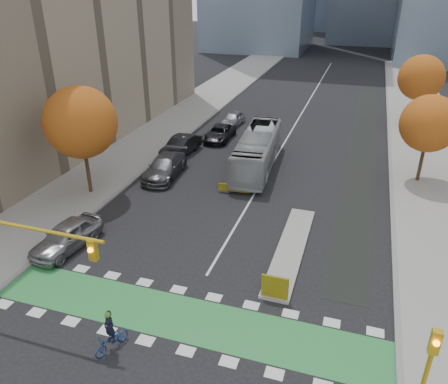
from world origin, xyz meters
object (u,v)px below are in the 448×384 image
Objects in this scene: parked_car_a at (67,236)px; tree_east_far at (421,78)px; traffic_signal_west at (1,242)px; tree_west at (81,122)px; tree_east_near at (429,124)px; parked_car_d at (219,133)px; parked_car_e at (233,119)px; bus at (257,150)px; parked_car_b at (181,146)px; hazard_board at (275,287)px; traffic_signal_east at (430,360)px; cyclist at (111,337)px; parked_car_c at (165,167)px.

tree_east_far is at bearing 63.82° from parked_car_a.
tree_west is at bearing 108.02° from traffic_signal_west.
parked_car_d is (-18.50, 4.65, -4.16)m from tree_east_near.
tree_west is at bearing -101.18° from parked_car_e.
traffic_signal_west is at bearing -112.21° from bus.
parked_car_b is at bearing -179.03° from tree_east_near.
traffic_signal_west is at bearing -88.17° from parked_car_e.
tree_west reaches higher than hazard_board.
parked_car_b reaches higher than parked_car_e.
tree_east_near is 13.56m from bus.
parked_car_b is (-21.11, -16.35, -4.40)m from tree_east_far.
parked_car_e is (-19.09, -6.35, -4.50)m from tree_east_far.
parked_car_a is (-19.50, 5.51, -1.89)m from traffic_signal_east.
parked_car_a is 16.66m from parked_car_b.
traffic_signal_west is at bearing -117.95° from tree_east_far.
traffic_signal_west is 1.66× the size of parked_car_b.
parked_car_e is at bearing 117.98° from traffic_signal_east.
bus is 2.64× the size of parked_car_e.
hazard_board is 18.44m from tree_west.
parked_car_a is (-21.00, -17.00, -4.02)m from tree_east_near.
traffic_signal_east is at bearing 23.03° from cyclist.
traffic_signal_west reaches higher than parked_car_a.
tree_east_far reaches higher than tree_east_near.
cyclist is at bearing -35.76° from parked_car_a.
parked_car_b reaches higher than hazard_board.
hazard_board is at bearing -65.15° from parked_car_d.
parked_car_a is at bearing 156.77° from cyclist.
traffic_signal_east is at bearing -47.24° from parked_car_c.
tree_east_far is at bearing 30.63° from parked_car_d.
parked_car_e is at bearing 87.61° from traffic_signal_west.
traffic_signal_west is at bearing -80.80° from parked_car_b.
cyclist is 23.85m from parked_car_b.
tree_east_far is 3.61× the size of cyclist.
traffic_signal_west is 1.96× the size of parked_car_e.
bus is (1.05, 22.16, 0.90)m from cyclist.
cyclist reaches higher than parked_car_a.
parked_car_b is 5.43m from parked_car_d.
parked_car_a is 11.70m from parked_car_c.
cyclist reaches higher than parked_car_d.
parked_car_d is (-4.34, 27.96, 0.00)m from cyclist.
bus is (-11.61, 21.36, -1.13)m from traffic_signal_east.
bus is at bearing -47.31° from parked_car_d.
parked_car_e is at bearing 112.40° from bus.
bus is at bearing 70.44° from parked_car_a.
hazard_board reaches higher than parked_car_d.
parked_car_c is at bearing -98.20° from parked_car_d.
parked_car_b is (-20.61, -0.35, -4.02)m from tree_east_near.
bus is at bearing 72.29° from traffic_signal_west.
tree_east_near is 16.01m from tree_east_far.
cyclist is 33.25m from parked_car_e.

